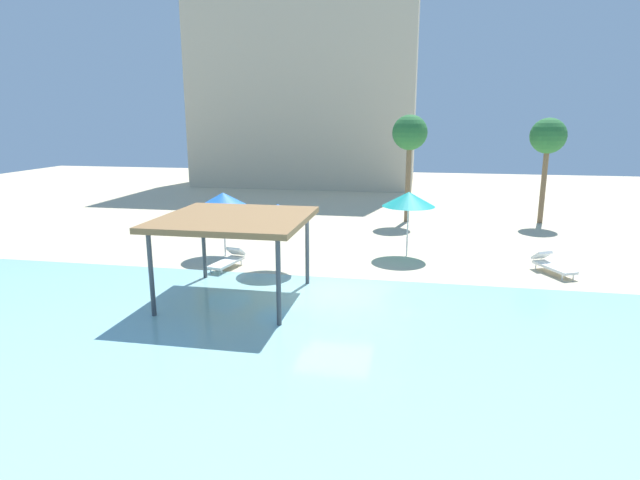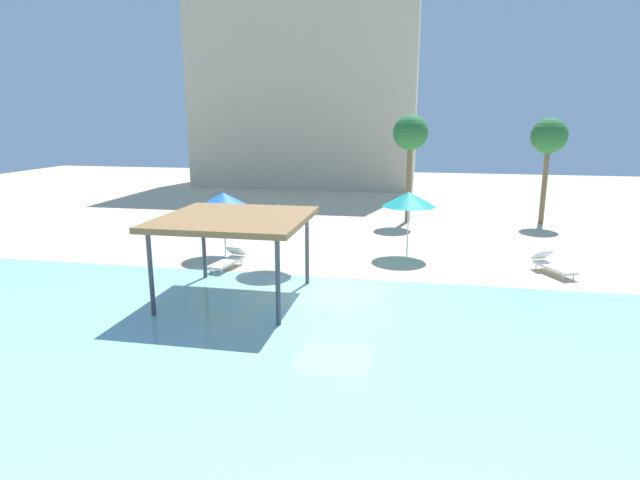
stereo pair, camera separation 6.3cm
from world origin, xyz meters
name	(u,v)px [view 2 (the right image)]	position (x,y,z in m)	size (l,w,h in m)	color
ground_plane	(335,292)	(0.00, 0.00, 0.00)	(80.00, 80.00, 0.00)	beige
lagoon_water	(300,362)	(0.00, -5.25, 0.02)	(44.00, 13.50, 0.04)	#8CC6CC
shade_pavilion	(234,221)	(-3.00, -1.25, 2.57)	(4.50, 4.50, 2.73)	#42474C
beach_umbrella_teal_0	(409,199)	(2.23, 5.23, 2.42)	(2.19, 2.19, 2.73)	silver
beach_umbrella_blue_1	(278,212)	(-2.53, 2.18, 2.28)	(2.02, 2.02, 2.57)	silver
beach_umbrella_blue_2	(223,200)	(-5.34, 3.84, 2.39)	(2.15, 2.15, 2.69)	silver
lounge_chair_2	(229,260)	(-4.53, 2.06, 0.33)	(0.94, 1.98, 0.74)	white
lounge_chair_3	(552,265)	(7.64, 3.71, 0.33)	(1.39, 1.96, 0.74)	white
palm_tree_0	(549,138)	(9.33, 13.74, 4.63)	(1.90, 1.90, 5.71)	brown
palm_tree_1	(410,135)	(2.03, 12.73, 4.79)	(1.90, 1.90, 5.87)	brown
hotel_block_0	(309,75)	(-7.08, 29.22, 9.28)	(18.36, 9.84, 18.56)	beige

